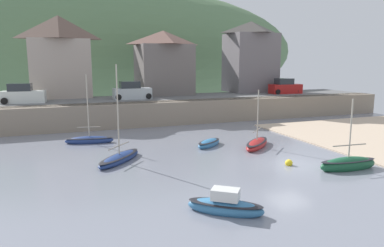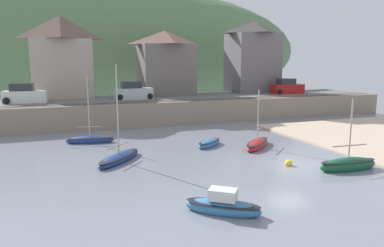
% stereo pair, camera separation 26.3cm
% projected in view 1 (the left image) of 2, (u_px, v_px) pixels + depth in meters
% --- Properties ---
extents(quay_seawall, '(48.00, 9.40, 2.40)m').
position_uv_depth(quay_seawall, '(193.00, 109.00, 38.71)').
color(quay_seawall, gray).
rests_on(quay_seawall, ground).
extents(hillside_backdrop, '(80.00, 44.00, 24.77)m').
position_uv_depth(hillside_backdrop, '(107.00, 51.00, 70.81)').
color(hillside_backdrop, '#5A7B52').
rests_on(hillside_backdrop, ground).
extents(waterfront_building_left, '(6.77, 4.59, 9.16)m').
position_uv_depth(waterfront_building_left, '(60.00, 56.00, 40.30)').
color(waterfront_building_left, '#AA998B').
rests_on(waterfront_building_left, ground).
extents(waterfront_building_centre, '(6.68, 6.19, 7.87)m').
position_uv_depth(waterfront_building_centre, '(164.00, 62.00, 44.59)').
color(waterfront_building_centre, '#69615D').
rests_on(waterfront_building_centre, ground).
extents(waterfront_building_right, '(6.48, 5.57, 9.43)m').
position_uv_depth(waterfront_building_right, '(250.00, 56.00, 48.69)').
color(waterfront_building_right, slate).
rests_on(waterfront_building_right, ground).
extents(sailboat_white_hull, '(3.32, 2.89, 1.24)m').
position_uv_depth(sailboat_white_hull, '(225.00, 206.00, 15.40)').
color(sailboat_white_hull, teal).
rests_on(sailboat_white_hull, ground).
extents(dinghy_open_wooden, '(3.80, 3.70, 4.56)m').
position_uv_depth(dinghy_open_wooden, '(257.00, 144.00, 27.28)').
color(dinghy_open_wooden, '#A42020').
rests_on(dinghy_open_wooden, ground).
extents(sailboat_nearest_shore, '(3.93, 1.33, 4.53)m').
position_uv_depth(sailboat_nearest_shore, '(348.00, 164.00, 21.62)').
color(sailboat_nearest_shore, '#1A5434').
rests_on(sailboat_nearest_shore, ground).
extents(motorboat_with_cabin, '(3.93, 1.66, 5.63)m').
position_uv_depth(motorboat_with_cabin, '(89.00, 140.00, 28.66)').
color(motorboat_with_cabin, navy).
rests_on(motorboat_with_cabin, ground).
extents(sailboat_tall_mast, '(2.91, 2.62, 0.67)m').
position_uv_depth(sailboat_tall_mast, '(209.00, 143.00, 27.65)').
color(sailboat_tall_mast, teal).
rests_on(sailboat_tall_mast, ground).
extents(sailboat_far_left, '(3.82, 4.21, 6.45)m').
position_uv_depth(sailboat_far_left, '(119.00, 158.00, 23.33)').
color(sailboat_far_left, navy).
rests_on(sailboat_far_left, ground).
extents(parked_car_near_slipway, '(4.23, 2.06, 1.95)m').
position_uv_depth(parked_car_near_slipway, '(23.00, 95.00, 35.51)').
color(parked_car_near_slipway, silver).
rests_on(parked_car_near_slipway, ground).
extents(parked_car_by_wall, '(4.12, 1.82, 1.95)m').
position_uv_depth(parked_car_by_wall, '(132.00, 92.00, 39.27)').
color(parked_car_by_wall, '#B3BCC0').
rests_on(parked_car_by_wall, ground).
extents(parked_car_end_of_row, '(4.17, 1.87, 1.95)m').
position_uv_depth(parked_car_end_of_row, '(285.00, 87.00, 46.13)').
color(parked_car_end_of_row, '#B01A18').
rests_on(parked_car_end_of_row, ground).
extents(mooring_buoy, '(0.47, 0.47, 0.47)m').
position_uv_depth(mooring_buoy, '(289.00, 163.00, 22.49)').
color(mooring_buoy, yellow).
rests_on(mooring_buoy, ground).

